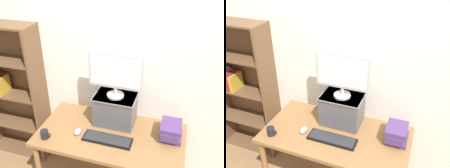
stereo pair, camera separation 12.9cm
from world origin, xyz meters
The scene contains 9 objects.
back_wall centered at (0.00, 0.46, 1.30)m, with size 7.00×0.08×2.60m.
desk centered at (0.00, 0.00, 0.69)m, with size 1.35×0.70×0.77m.
bookshelf_unit centered at (-1.31, 0.30, 0.84)m, with size 0.79×0.28×1.64m.
riser_box centered at (-0.01, 0.18, 0.93)m, with size 0.40×0.28×0.30m.
computer_monitor centered at (-0.01, 0.18, 1.31)m, with size 0.50×0.16×0.42m.
keyboard centered at (0.00, -0.09, 0.79)m, with size 0.44×0.14×0.02m.
computer_mouse centered at (-0.29, -0.08, 0.79)m, with size 0.06×0.10×0.04m.
book_stack centered at (0.53, 0.12, 0.85)m, with size 0.19×0.27×0.15m.
coffee_mug centered at (-0.55, -0.23, 0.82)m, with size 0.10×0.07×0.08m.
Camera 2 is at (0.66, -1.66, 2.31)m, focal length 40.00 mm.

